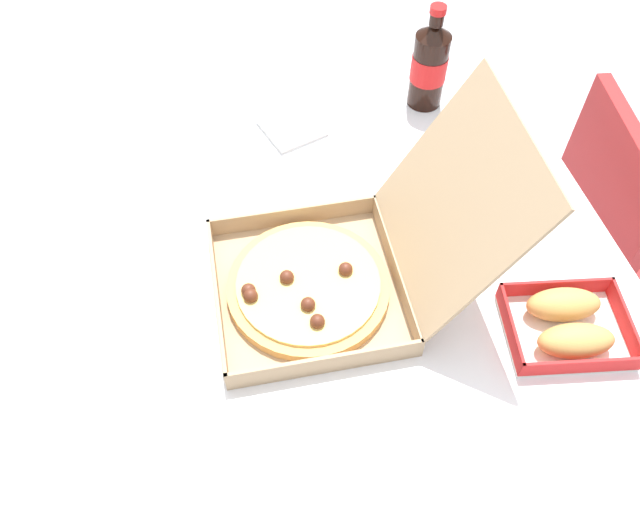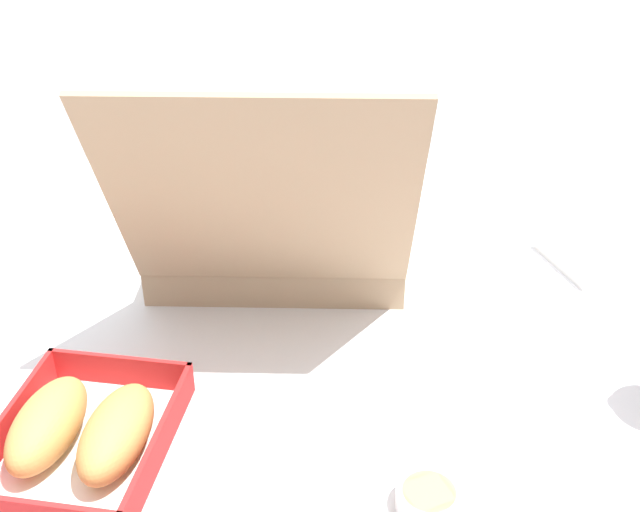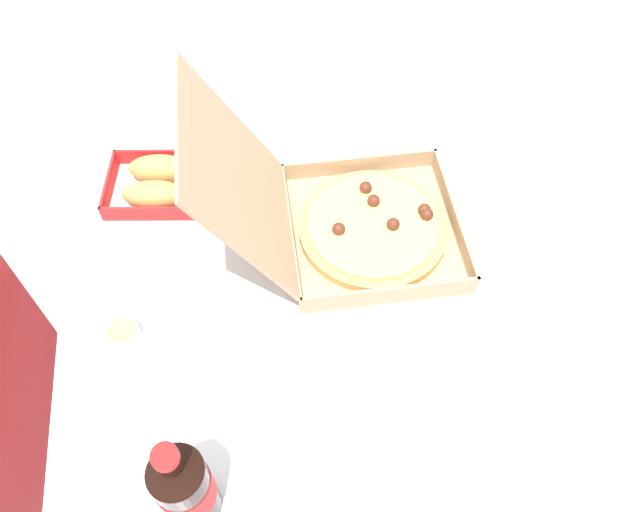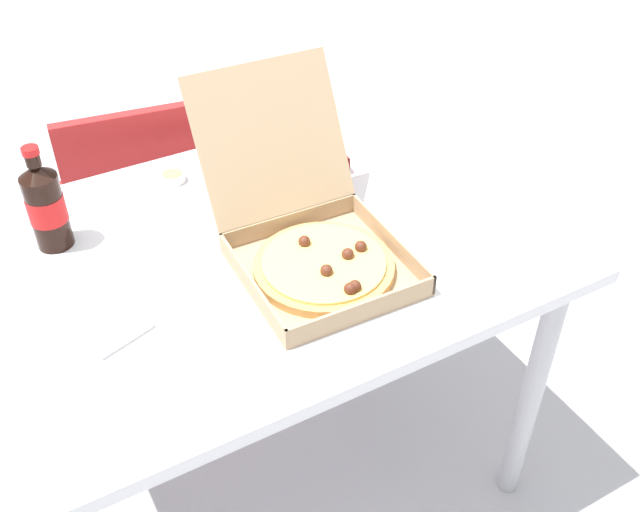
% 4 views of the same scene
% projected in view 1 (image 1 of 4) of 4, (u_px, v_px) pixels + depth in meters
% --- Properties ---
extents(ground_plane, '(10.00, 10.00, 0.00)m').
position_uv_depth(ground_plane, '(358.00, 418.00, 1.72)').
color(ground_plane, '#B2B2B7').
extents(dining_table, '(1.15, 0.83, 0.76)m').
position_uv_depth(dining_table, '(376.00, 278.00, 1.19)').
color(dining_table, white).
rests_on(dining_table, ground_plane).
extents(chair, '(0.45, 0.45, 0.83)m').
position_uv_depth(chair, '(627.00, 243.00, 1.48)').
color(chair, red).
rests_on(chair, ground_plane).
extents(pizza_box_open, '(0.32, 0.46, 0.32)m').
position_uv_depth(pizza_box_open, '(332.00, 273.00, 1.03)').
color(pizza_box_open, tan).
rests_on(pizza_box_open, dining_table).
extents(bread_side_box, '(0.18, 0.21, 0.06)m').
position_uv_depth(bread_side_box, '(568.00, 324.00, 0.99)').
color(bread_side_box, white).
rests_on(bread_side_box, dining_table).
extents(cola_bottle, '(0.07, 0.07, 0.22)m').
position_uv_depth(cola_bottle, '(429.00, 65.00, 1.28)').
color(cola_bottle, black).
rests_on(cola_bottle, dining_table).
extents(paper_menu, '(0.21, 0.15, 0.00)m').
position_uv_depth(paper_menu, '(319.00, 509.00, 0.85)').
color(paper_menu, white).
rests_on(paper_menu, dining_table).
extents(napkin_pile, '(0.14, 0.14, 0.02)m').
position_uv_depth(napkin_pile, '(292.00, 125.00, 1.30)').
color(napkin_pile, white).
rests_on(napkin_pile, dining_table).
extents(dipping_sauce_cup, '(0.06, 0.06, 0.02)m').
position_uv_depth(dipping_sauce_cup, '(524.00, 185.00, 1.19)').
color(dipping_sauce_cup, white).
rests_on(dipping_sauce_cup, dining_table).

